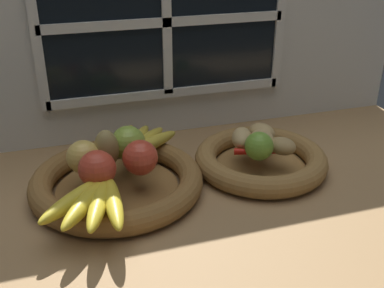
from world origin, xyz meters
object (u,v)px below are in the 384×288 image
apple_green_back (128,143)px  banana_bunch_front (94,200)px  apple_red_front (97,169)px  pear_brown (107,149)px  apple_golden_left (83,157)px  potato_large (262,141)px  potato_small (282,146)px  lime_near (259,146)px  fruit_bowl_left (117,182)px  banana_bunch_back (141,141)px  chili_pepper (258,152)px  potato_back (262,132)px  apple_red_right (140,158)px  potato_oblong (242,138)px  fruit_bowl_right (261,160)px

apple_green_back → banana_bunch_front: size_ratio=0.38×
apple_red_front → pear_brown: 8.24cm
apple_golden_left → potato_large: bearing=-2.3°
banana_bunch_front → apple_green_back: bearing=61.1°
apple_red_front → banana_bunch_front: (-1.75, -7.92, -2.23)cm
potato_small → lime_near: bearing=-173.3°
fruit_bowl_left → apple_golden_left: apple_golden_left is taller
potato_small → potato_large: potato_large is taller
banana_bunch_front → banana_bunch_back: bearing=59.2°
banana_bunch_front → pear_brown: bearing=73.0°
apple_red_front → banana_bunch_front: size_ratio=0.38×
banana_bunch_back → chili_pepper: bearing=-27.1°
pear_brown → potato_large: 36.20cm
potato_back → chili_pepper: potato_back is taller
fruit_bowl_left → chili_pepper: size_ratio=3.41×
apple_red_right → chili_pepper: bearing=0.1°
banana_bunch_front → potato_oblong: bearing=23.4°
fruit_bowl_right → apple_red_right: apple_red_right is taller
apple_golden_left → potato_oblong: 37.34cm
apple_red_front → apple_green_back: bearing=50.9°
fruit_bowl_right → lime_near: (-2.80, -4.19, 6.03)cm
potato_small → potato_back: 8.33cm
potato_large → chili_pepper: size_ratio=0.71×
pear_brown → chili_pepper: pear_brown is taller
fruit_bowl_right → apple_red_front: size_ratio=4.10×
fruit_bowl_right → potato_small: size_ratio=4.83×
banana_bunch_back → chili_pepper: banana_bunch_back is taller
apple_green_back → banana_bunch_front: (-9.91, -17.96, -2.29)cm
fruit_bowl_left → potato_back: potato_back is taller
banana_bunch_front → potato_large: potato_large is taller
apple_golden_left → banana_bunch_front: (0.38, -14.61, -1.98)cm
fruit_bowl_right → apple_red_right: 30.54cm
apple_red_front → potato_small: 42.58cm
pear_brown → lime_near: bearing=-11.6°
apple_green_back → potato_small: apple_green_back is taller
lime_near → apple_golden_left: bearing=171.3°
potato_large → banana_bunch_front: bearing=-162.4°
fruit_bowl_left → apple_green_back: size_ratio=4.84×
lime_near → fruit_bowl_left: bearing=172.5°
potato_oblong → potato_large: potato_large is taller
apple_red_front → apple_golden_left: 7.03cm
fruit_bowl_left → lime_near: lime_near is taller
fruit_bowl_right → apple_golden_left: apple_golden_left is taller
banana_bunch_front → potato_back: size_ratio=2.80×
apple_golden_left → apple_green_back: (10.29, 3.35, 0.30)cm
pear_brown → potato_small: bearing=-8.8°
apple_red_right → banana_bunch_front: (-11.09, -10.31, -2.17)cm
apple_green_back → pear_brown: 5.69cm
apple_red_right → chili_pepper: size_ratio=0.68×
apple_red_right → chili_pepper: (27.63, 0.03, -2.98)cm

